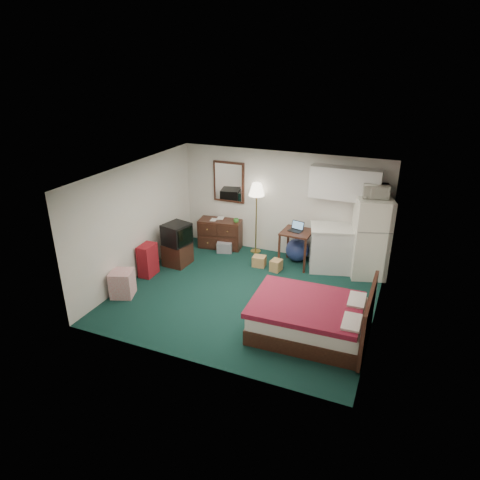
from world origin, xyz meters
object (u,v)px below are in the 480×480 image
at_px(floor_lamp, 256,218).
at_px(tv_stand, 177,254).
at_px(kitchen_counter, 331,249).
at_px(fridge, 371,238).
at_px(dresser, 220,234).
at_px(suitcase, 148,260).
at_px(desk, 296,248).
at_px(bed, 308,318).

relative_size(floor_lamp, tv_stand, 3.07).
bearing_deg(kitchen_counter, floor_lamp, 157.43).
distance_m(kitchen_counter, fridge, 0.91).
relative_size(dresser, tv_stand, 1.86).
height_order(floor_lamp, suitcase, floor_lamp).
bearing_deg(dresser, tv_stand, -119.94).
height_order(dresser, desk, desk).
height_order(dresser, kitchen_counter, kitchen_counter).
xyz_separation_m(desk, suitcase, (-2.86, -1.73, -0.06)).
distance_m(fridge, bed, 2.79).
bearing_deg(floor_lamp, dresser, -175.68).
xyz_separation_m(desk, tv_stand, (-2.54, -1.01, -0.16)).
xyz_separation_m(dresser, fridge, (3.62, -0.12, 0.52)).
relative_size(fridge, bed, 0.95).
relative_size(tv_stand, suitcase, 0.79).
bearing_deg(desk, suitcase, -146.14).
distance_m(kitchen_counter, suitcase, 4.07).
bearing_deg(bed, floor_lamp, 123.60).
distance_m(floor_lamp, desk, 1.25).
relative_size(fridge, tv_stand, 3.11).
bearing_deg(floor_lamp, bed, -54.26).
bearing_deg(desk, tv_stand, -155.77).
bearing_deg(kitchen_counter, dresser, 161.10).
bearing_deg(fridge, suitcase, -174.03).
distance_m(kitchen_counter, tv_stand, 3.50).
distance_m(dresser, kitchen_counter, 2.81).
height_order(kitchen_counter, suitcase, kitchen_counter).
xyz_separation_m(fridge, suitcase, (-4.44, -1.88, -0.53)).
height_order(kitchen_counter, tv_stand, kitchen_counter).
relative_size(floor_lamp, fridge, 0.99).
xyz_separation_m(kitchen_counter, bed, (0.17, -2.62, -0.19)).
bearing_deg(dresser, suitcase, -120.60).
xyz_separation_m(tv_stand, suitcase, (-0.31, -0.73, 0.10)).
bearing_deg(dresser, fridge, -10.18).
bearing_deg(tv_stand, suitcase, -109.80).
height_order(floor_lamp, fridge, fridge).
relative_size(kitchen_counter, suitcase, 1.38).
bearing_deg(kitchen_counter, fridge, -13.30).
distance_m(kitchen_counter, bed, 2.63).
bearing_deg(floor_lamp, desk, -16.71).
height_order(tv_stand, suitcase, suitcase).
bearing_deg(tv_stand, kitchen_counter, 22.28).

